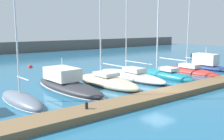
{
  "coord_description": "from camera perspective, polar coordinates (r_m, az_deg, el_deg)",
  "views": [
    {
      "loc": [
        -16.42,
        -14.83,
        5.63
      ],
      "look_at": [
        -2.65,
        3.24,
        1.86
      ],
      "focal_mm": 40.86,
      "sensor_mm": 36.0,
      "label": 1
    }
  ],
  "objects": [
    {
      "name": "motorboat_navy_eighth",
      "position": [
        37.69,
        19.93,
        1.21
      ],
      "size": [
        2.72,
        9.21,
        3.24
      ],
      "rotation": [
        0.0,
        0.0,
        1.61
      ],
      "color": "navy",
      "rests_on": "ground_plane"
    },
    {
      "name": "mooring_buoy_red",
      "position": [
        38.6,
        -17.86,
        0.57
      ],
      "size": [
        0.7,
        0.7,
        0.7
      ],
      "primitive_type": "sphere",
      "color": "red",
      "rests_on": "ground_plane"
    },
    {
      "name": "sailboat_sand_fourth",
      "position": [
        25.34,
        -1.02,
        -2.59
      ],
      "size": [
        3.15,
        8.75,
        14.19
      ],
      "rotation": [
        0.0,
        0.0,
        1.61
      ],
      "color": "beige",
      "rests_on": "ground_plane"
    },
    {
      "name": "sailboat_teal_sixth",
      "position": [
        30.14,
        11.51,
        -0.89
      ],
      "size": [
        2.21,
        8.41,
        13.56
      ],
      "rotation": [
        0.0,
        0.0,
        1.56
      ],
      "color": "#19707F",
      "rests_on": "ground_plane"
    },
    {
      "name": "motorboat_charcoal_third",
      "position": [
        24.05,
        -10.14,
        -2.96
      ],
      "size": [
        3.4,
        10.18,
        3.05
      ],
      "rotation": [
        0.0,
        0.0,
        1.63
      ],
      "color": "#2D2D33",
      "rests_on": "ground_plane"
    },
    {
      "name": "dock_pier",
      "position": [
        21.95,
        12.83,
        -5.05
      ],
      "size": [
        34.07,
        2.14,
        0.47
      ],
      "primitive_type": "cube",
      "color": "brown",
      "rests_on": "ground_plane"
    },
    {
      "name": "sailboat_ivory_fifth",
      "position": [
        28.46,
        4.1,
        -1.21
      ],
      "size": [
        2.96,
        10.27,
        19.76
      ],
      "rotation": [
        0.0,
        0.0,
        1.61
      ],
      "color": "silver",
      "rests_on": "ground_plane"
    },
    {
      "name": "dock_bollard",
      "position": [
        16.61,
        -5.72,
        -7.93
      ],
      "size": [
        0.2,
        0.2,
        0.44
      ],
      "primitive_type": "cylinder",
      "color": "black",
      "rests_on": "dock_pier"
    },
    {
      "name": "breakwater_seawall",
      "position": [
        61.95,
        -21.91,
        4.71
      ],
      "size": [
        108.0,
        2.81,
        2.54
      ],
      "primitive_type": "cube",
      "color": "#5B5651",
      "rests_on": "ground_plane"
    },
    {
      "name": "ground_plane",
      "position": [
        22.83,
        10.32,
        -5.01
      ],
      "size": [
        120.0,
        120.0,
        0.0
      ],
      "primitive_type": "plane",
      "color": "#236084"
    },
    {
      "name": "sailboat_red_seventh",
      "position": [
        33.65,
        16.87,
        -0.2
      ],
      "size": [
        2.58,
        8.41,
        18.27
      ],
      "rotation": [
        0.0,
        0.0,
        1.6
      ],
      "color": "#B72D28",
      "rests_on": "ground_plane"
    },
    {
      "name": "sailboat_slate_second",
      "position": [
        20.66,
        -19.65,
        -6.22
      ],
      "size": [
        2.29,
        6.61,
        14.55
      ],
      "rotation": [
        0.0,
        0.0,
        1.64
      ],
      "color": "slate",
      "rests_on": "ground_plane"
    }
  ]
}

